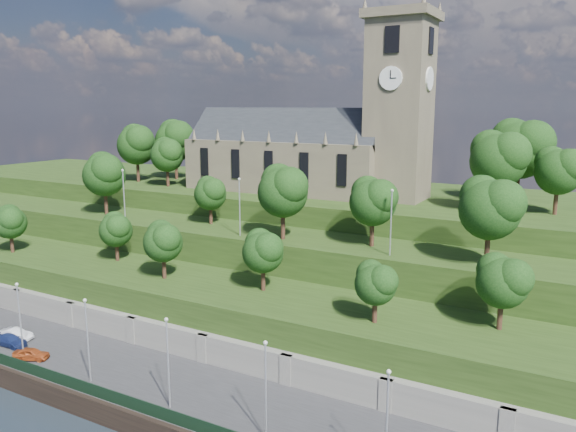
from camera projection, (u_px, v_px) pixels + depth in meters
The scene contains 17 objects.
ground at pixel (86, 417), 51.98m from camera, with size 320.00×320.00×0.00m, color black.
promenade at pixel (132, 380), 56.94m from camera, with size 160.00×12.00×2.00m, color #2D2D30.
quay_wall at pixel (85, 407), 51.73m from camera, with size 160.00×0.50×2.20m, color black.
fence at pixel (89, 389), 51.99m from camera, with size 160.00×0.10×1.20m, color black.
retaining_wall at pixel (171, 345), 61.78m from camera, with size 160.00×2.10×5.00m.
embankment_lower at pixel (204, 314), 66.67m from camera, with size 160.00×12.00×8.00m, color #213913.
embankment_upper at pixel (253, 274), 75.72m from camera, with size 160.00×10.00×12.00m, color #213913.
hilltop at pixel (321, 233), 93.47m from camera, with size 160.00×32.00×15.00m, color #213913.
church at pixel (315, 144), 86.74m from camera, with size 38.60×12.35×27.60m.
trees_lower at pixel (214, 246), 64.28m from camera, with size 69.88×8.65×7.12m.
trees_upper at pixel (276, 189), 70.39m from camera, with size 62.98×8.40×9.56m.
trees_hilltop at pixel (324, 147), 85.40m from camera, with size 74.56×16.69×11.75m.
lamp_posts_promenade at pixel (87, 334), 53.75m from camera, with size 60.36×0.36×8.46m.
lamp_posts_upper at pixel (240, 202), 71.15m from camera, with size 40.36×0.36×7.48m.
car_left at pixel (31, 354), 59.23m from camera, with size 1.49×3.70×1.26m, color #9E411A.
car_middle at pixel (15, 334), 64.15m from camera, with size 1.44×4.12×1.36m, color silver.
car_right at pixel (10, 340), 62.67m from camera, with size 1.72×4.22×1.22m, color navy.
Camera 1 is at (39.31, -32.42, 28.40)m, focal length 35.00 mm.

